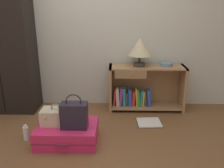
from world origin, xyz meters
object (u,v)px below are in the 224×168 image
object	(u,v)px
suitcase_large	(67,133)
bottle	(26,133)
handbag	(74,115)
bookshelf	(143,88)
bowl	(166,64)
table_lamp	(140,48)
train_case	(56,116)
wardrobe	(3,43)
open_book_on_floor	(149,123)

from	to	relation	value
suitcase_large	bottle	world-z (taller)	suitcase_large
handbag	bookshelf	bearing A→B (deg)	49.50
bookshelf	bowl	distance (m)	0.51
suitcase_large	bowl	bearing A→B (deg)	37.27
table_lamp	handbag	distance (m)	1.44
train_case	table_lamp	bearing A→B (deg)	42.28
bowl	train_case	distance (m)	1.79
wardrobe	suitcase_large	distance (m)	1.70
bookshelf	table_lamp	bearing A→B (deg)	-176.07
table_lamp	train_case	distance (m)	1.55
table_lamp	bowl	size ratio (longest dim) A/B	2.17
handbag	train_case	bearing A→B (deg)	160.90
open_book_on_floor	handbag	bearing A→B (deg)	-150.51
suitcase_large	open_book_on_floor	bearing A→B (deg)	25.03
open_book_on_floor	bookshelf	bearing A→B (deg)	95.37
bookshelf	handbag	xyz separation A→B (m)	(-0.88, -1.03, 0.04)
bottle	open_book_on_floor	size ratio (longest dim) A/B	0.56
bowl	wardrobe	bearing A→B (deg)	-178.35
table_lamp	train_case	bearing A→B (deg)	-137.72
table_lamp	bookshelf	bearing A→B (deg)	3.93
wardrobe	bowl	xyz separation A→B (m)	(2.39, 0.07, -0.32)
wardrobe	handbag	distance (m)	1.66
bookshelf	bottle	xyz separation A→B (m)	(-1.49, -0.96, -0.24)
bookshelf	open_book_on_floor	size ratio (longest dim) A/B	3.23
open_book_on_floor	train_case	bearing A→B (deg)	-158.96
table_lamp	bottle	xyz separation A→B (m)	(-1.42, -0.96, -0.87)
bowl	table_lamp	bearing A→B (deg)	-177.08
bottle	wardrobe	bearing A→B (deg)	121.80
suitcase_large	handbag	bearing A→B (deg)	-23.45
open_book_on_floor	wardrobe	bearing A→B (deg)	167.82
wardrobe	train_case	size ratio (longest dim) A/B	6.16
wardrobe	open_book_on_floor	bearing A→B (deg)	-12.18
bookshelf	suitcase_large	distance (m)	1.41
wardrobe	bookshelf	xyz separation A→B (m)	(2.05, 0.05, -0.70)
train_case	open_book_on_floor	distance (m)	1.28
bookshelf	table_lamp	world-z (taller)	table_lamp
wardrobe	bookshelf	world-z (taller)	wardrobe
suitcase_large	train_case	xyz separation A→B (m)	(-0.13, 0.04, 0.20)
bottle	bookshelf	bearing A→B (deg)	32.88
bowl	handbag	distance (m)	1.64
wardrobe	handbag	bearing A→B (deg)	-39.85
handbag	bowl	bearing A→B (deg)	40.72
bowl	train_case	world-z (taller)	bowl
wardrobe	bottle	distance (m)	1.43
table_lamp	bowl	world-z (taller)	table_lamp
bowl	train_case	xyz separation A→B (m)	(-1.45, -0.97, -0.40)
open_book_on_floor	bottle	bearing A→B (deg)	-163.45
bowl	handbag	xyz separation A→B (m)	(-1.22, -1.05, -0.34)
train_case	bottle	xyz separation A→B (m)	(-0.38, -0.01, -0.22)
bowl	train_case	bearing A→B (deg)	-146.21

